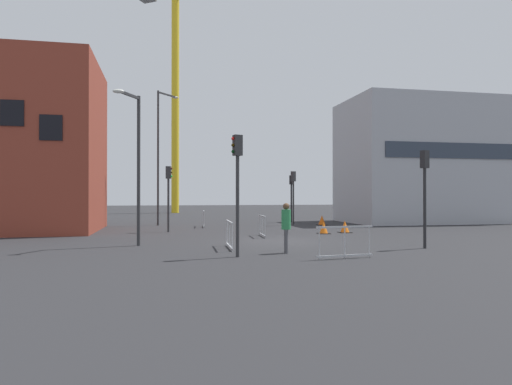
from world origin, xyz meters
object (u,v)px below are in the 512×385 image
(streetlamp_tall, at_px, (160,147))
(construction_crane, at_px, (176,71))
(traffic_light_verge, at_px, (169,188))
(pedestrian_walking, at_px, (286,224))
(streetlamp_short, at_px, (136,155))
(traffic_light_median, at_px, (237,175))
(traffic_cone_on_verge, at_px, (324,228))
(traffic_light_near, at_px, (293,189))
(traffic_light_far, at_px, (291,191))
(traffic_light_crosswalk, at_px, (425,182))
(traffic_cone_striped, at_px, (322,221))
(traffic_cone_by_barrier, at_px, (345,227))

(streetlamp_tall, bearing_deg, construction_crane, 85.57)
(traffic_light_verge, xyz_separation_m, pedestrian_walking, (4.02, -10.76, -1.47))
(streetlamp_short, bearing_deg, traffic_light_verge, 78.87)
(traffic_light_median, height_order, traffic_light_verge, traffic_light_median)
(streetlamp_tall, relative_size, traffic_cone_on_verge, 14.90)
(traffic_light_near, relative_size, pedestrian_walking, 2.08)
(pedestrian_walking, bearing_deg, construction_crane, 93.79)
(traffic_light_far, bearing_deg, traffic_light_crosswalk, -89.16)
(streetlamp_tall, bearing_deg, traffic_cone_striped, -10.28)
(traffic_light_near, bearing_deg, traffic_cone_striped, -3.81)
(traffic_cone_on_verge, bearing_deg, traffic_cone_by_barrier, 17.59)
(construction_crane, xyz_separation_m, streetlamp_short, (-2.77, -37.09, -13.34))
(traffic_light_crosswalk, bearing_deg, traffic_light_verge, 133.38)
(construction_crane, height_order, streetlamp_tall, construction_crane)
(construction_crane, height_order, streetlamp_short, construction_crane)
(traffic_light_far, bearing_deg, traffic_cone_striped, -71.65)
(pedestrian_walking, bearing_deg, traffic_cone_by_barrier, 55.79)
(traffic_cone_striped, bearing_deg, traffic_light_near, 176.19)
(traffic_light_median, distance_m, traffic_light_crosswalk, 7.74)
(traffic_light_near, height_order, traffic_light_far, traffic_light_near)
(traffic_light_crosswalk, bearing_deg, traffic_cone_on_verge, 101.34)
(traffic_light_near, bearing_deg, construction_crane, 106.18)
(streetlamp_tall, bearing_deg, traffic_cone_on_verge, -46.37)
(traffic_cone_striped, distance_m, traffic_cone_on_verge, 7.57)
(traffic_light_verge, bearing_deg, traffic_cone_on_verge, -19.05)
(traffic_light_median, relative_size, traffic_light_verge, 1.10)
(traffic_light_crosswalk, xyz_separation_m, traffic_light_near, (-1.11, 14.81, -0.05))
(traffic_light_verge, distance_m, traffic_cone_striped, 11.78)
(construction_crane, relative_size, traffic_light_median, 6.61)
(pedestrian_walking, xyz_separation_m, traffic_cone_striped, (6.71, 15.07, -0.74))
(traffic_light_median, bearing_deg, pedestrian_walking, 19.61)
(pedestrian_walking, bearing_deg, streetlamp_short, 147.76)
(streetlamp_short, distance_m, pedestrian_walking, 6.99)
(traffic_light_verge, distance_m, traffic_light_crosswalk, 14.26)
(pedestrian_walking, xyz_separation_m, traffic_cone_on_verge, (4.27, 7.90, -0.77))
(traffic_cone_on_verge, bearing_deg, traffic_light_crosswalk, -78.66)
(traffic_light_median, relative_size, traffic_cone_by_barrier, 6.12)
(traffic_light_crosswalk, bearing_deg, traffic_cone_by_barrier, 90.70)
(pedestrian_walking, bearing_deg, traffic_light_verge, 110.49)
(streetlamp_short, bearing_deg, traffic_cone_striped, 43.68)
(traffic_light_crosswalk, bearing_deg, pedestrian_walking, -176.05)
(traffic_light_median, relative_size, traffic_cone_on_verge, 6.55)
(traffic_light_verge, xyz_separation_m, traffic_light_crosswalk, (9.79, -10.36, 0.07))
(pedestrian_walking, bearing_deg, traffic_cone_on_verge, 61.63)
(traffic_cone_striped, bearing_deg, streetlamp_tall, 169.72)
(pedestrian_walking, distance_m, traffic_cone_by_barrier, 10.12)
(construction_crane, distance_m, streetlamp_short, 39.51)
(streetlamp_short, relative_size, traffic_light_far, 1.70)
(traffic_light_crosswalk, height_order, traffic_light_far, traffic_light_crosswalk)
(traffic_light_far, relative_size, traffic_cone_on_verge, 5.78)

